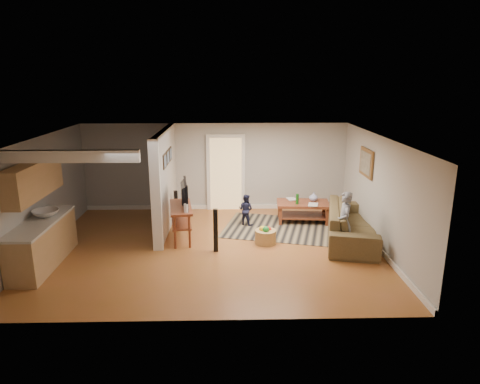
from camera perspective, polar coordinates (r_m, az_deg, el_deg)
name	(u,v)px	position (r m, az deg, el deg)	size (l,w,h in m)	color
ground	(212,248)	(9.81, -3.71, -7.42)	(7.50, 7.50, 0.00)	#935C25
room_shell	(165,181)	(9.87, -9.95, 1.41)	(7.54, 6.02, 2.52)	#B4B0AC
area_rug	(280,228)	(11.04, 5.35, -4.81)	(2.77, 2.02, 0.01)	black
sofa	(351,239)	(10.62, 14.57, -6.10)	(2.76, 1.08, 0.80)	#4E3F27
coffee_table	(304,206)	(11.50, 8.48, -1.92)	(1.43, 0.91, 0.81)	#5E2316
tv_console	(181,209)	(10.13, -7.82, -2.29)	(0.67, 1.36, 1.13)	#5E2316
speaker_left	(216,230)	(9.45, -3.26, -5.13)	(0.10, 0.10, 0.98)	black
speaker_right	(176,207)	(11.30, -8.52, -2.06)	(0.09, 0.09, 0.91)	black
toy_basket	(265,236)	(10.00, 3.42, -5.86)	(0.49, 0.49, 0.44)	#A98649
child	(342,251)	(9.89, 13.47, -7.64)	(0.50, 0.33, 1.36)	gray
toddler	(246,225)	(11.26, 0.76, -4.38)	(0.40, 0.31, 0.83)	#1C1E3A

